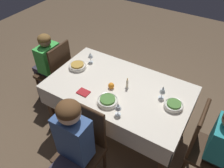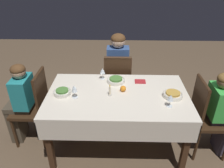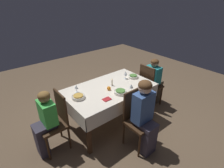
{
  "view_description": "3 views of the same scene",
  "coord_description": "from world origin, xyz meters",
  "px_view_note": "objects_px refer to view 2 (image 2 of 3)",
  "views": [
    {
      "loc": [
        0.84,
        -1.53,
        2.33
      ],
      "look_at": [
        -0.03,
        -0.09,
        0.84
      ],
      "focal_mm": 35.0,
      "sensor_mm": 36.0,
      "label": 1
    },
    {
      "loc": [
        0.01,
        2.0,
        2.04
      ],
      "look_at": [
        0.06,
        -0.04,
        0.85
      ],
      "focal_mm": 35.0,
      "sensor_mm": 36.0,
      "label": 2
    },
    {
      "loc": [
        -1.64,
        -2.08,
        2.22
      ],
      "look_at": [
        0.03,
        -0.03,
        0.82
      ],
      "focal_mm": 28.0,
      "sensor_mm": 36.0,
      "label": 3
    }
  ],
  "objects_px": {
    "chair_west": "(206,115)",
    "bowl_east": "(62,92)",
    "bowl_south": "(116,80)",
    "orange_fruit": "(123,89)",
    "chair_east": "(35,105)",
    "napkin_red_folded": "(140,81)",
    "wine_glass_west": "(171,98)",
    "candle_centerpiece": "(110,91)",
    "person_child_green": "(222,112)",
    "bowl_west": "(173,94)",
    "chair_south": "(118,82)",
    "dining_table": "(117,101)",
    "wine_glass_south": "(102,71)",
    "person_adult_denim": "(118,67)",
    "person_child_teal": "(20,101)",
    "wine_glass_east": "(74,89)"
  },
  "relations": [
    {
      "from": "chair_west",
      "to": "person_adult_denim",
      "type": "height_order",
      "value": "person_adult_denim"
    },
    {
      "from": "napkin_red_folded",
      "to": "dining_table",
      "type": "bearing_deg",
      "value": 45.55
    },
    {
      "from": "wine_glass_south",
      "to": "bowl_west",
      "type": "distance_m",
      "value": 0.86
    },
    {
      "from": "wine_glass_east",
      "to": "orange_fruit",
      "type": "height_order",
      "value": "wine_glass_east"
    },
    {
      "from": "bowl_south",
      "to": "candle_centerpiece",
      "type": "bearing_deg",
      "value": 78.04
    },
    {
      "from": "bowl_south",
      "to": "wine_glass_south",
      "type": "xyz_separation_m",
      "value": [
        0.16,
        -0.08,
        0.08
      ]
    },
    {
      "from": "bowl_east",
      "to": "chair_south",
      "type": "bearing_deg",
      "value": -131.17
    },
    {
      "from": "person_adult_denim",
      "to": "bowl_south",
      "type": "relative_size",
      "value": 5.61
    },
    {
      "from": "napkin_red_folded",
      "to": "orange_fruit",
      "type": "bearing_deg",
      "value": 45.6
    },
    {
      "from": "bowl_south",
      "to": "orange_fruit",
      "type": "bearing_deg",
      "value": 111.97
    },
    {
      "from": "chair_east",
      "to": "person_child_green",
      "type": "distance_m",
      "value": 2.14
    },
    {
      "from": "chair_west",
      "to": "napkin_red_folded",
      "type": "distance_m",
      "value": 0.82
    },
    {
      "from": "wine_glass_south",
      "to": "candle_centerpiece",
      "type": "distance_m",
      "value": 0.39
    },
    {
      "from": "chair_west",
      "to": "person_child_green",
      "type": "distance_m",
      "value": 0.17
    },
    {
      "from": "chair_west",
      "to": "wine_glass_east",
      "type": "relative_size",
      "value": 6.16
    },
    {
      "from": "candle_centerpiece",
      "to": "bowl_east",
      "type": "bearing_deg",
      "value": -1.25
    },
    {
      "from": "chair_south",
      "to": "bowl_west",
      "type": "bearing_deg",
      "value": 129.64
    },
    {
      "from": "chair_west",
      "to": "orange_fruit",
      "type": "distance_m",
      "value": 0.97
    },
    {
      "from": "person_child_green",
      "to": "wine_glass_east",
      "type": "height_order",
      "value": "person_child_green"
    },
    {
      "from": "person_child_green",
      "to": "bowl_east",
      "type": "distance_m",
      "value": 1.76
    },
    {
      "from": "bowl_east",
      "to": "orange_fruit",
      "type": "xyz_separation_m",
      "value": [
        -0.66,
        -0.08,
        0.01
      ]
    },
    {
      "from": "orange_fruit",
      "to": "dining_table",
      "type": "bearing_deg",
      "value": 45.38
    },
    {
      "from": "person_child_green",
      "to": "bowl_west",
      "type": "bearing_deg",
      "value": 88.31
    },
    {
      "from": "person_child_teal",
      "to": "bowl_south",
      "type": "distance_m",
      "value": 1.16
    },
    {
      "from": "chair_west",
      "to": "bowl_east",
      "type": "xyz_separation_m",
      "value": [
        1.59,
        -0.04,
        0.25
      ]
    },
    {
      "from": "chair_west",
      "to": "candle_centerpiece",
      "type": "xyz_separation_m",
      "value": [
        1.07,
        -0.03,
        0.27
      ]
    },
    {
      "from": "bowl_east",
      "to": "candle_centerpiece",
      "type": "height_order",
      "value": "candle_centerpiece"
    },
    {
      "from": "bowl_south",
      "to": "chair_east",
      "type": "bearing_deg",
      "value": 10.25
    },
    {
      "from": "person_adult_denim",
      "to": "orange_fruit",
      "type": "height_order",
      "value": "person_adult_denim"
    },
    {
      "from": "bowl_east",
      "to": "orange_fruit",
      "type": "distance_m",
      "value": 0.67
    },
    {
      "from": "chair_east",
      "to": "wine_glass_east",
      "type": "height_order",
      "value": "chair_east"
    },
    {
      "from": "orange_fruit",
      "to": "napkin_red_folded",
      "type": "bearing_deg",
      "value": -134.4
    },
    {
      "from": "chair_east",
      "to": "person_child_teal",
      "type": "bearing_deg",
      "value": -90.0
    },
    {
      "from": "chair_west",
      "to": "orange_fruit",
      "type": "relative_size",
      "value": 14.32
    },
    {
      "from": "person_child_teal",
      "to": "napkin_red_folded",
      "type": "distance_m",
      "value": 1.44
    },
    {
      "from": "chair_west",
      "to": "candle_centerpiece",
      "type": "distance_m",
      "value": 1.1
    },
    {
      "from": "person_child_teal",
      "to": "wine_glass_west",
      "type": "relative_size",
      "value": 7.68
    },
    {
      "from": "person_child_green",
      "to": "wine_glass_west",
      "type": "xyz_separation_m",
      "value": [
        0.63,
        0.16,
        0.27
      ]
    },
    {
      "from": "chair_west",
      "to": "bowl_south",
      "type": "distance_m",
      "value": 1.09
    },
    {
      "from": "person_child_teal",
      "to": "bowl_south",
      "type": "xyz_separation_m",
      "value": [
        -1.13,
        -0.17,
        0.2
      ]
    },
    {
      "from": "wine_glass_south",
      "to": "person_adult_denim",
      "type": "bearing_deg",
      "value": -111.03
    },
    {
      "from": "bowl_west",
      "to": "candle_centerpiece",
      "type": "height_order",
      "value": "candle_centerpiece"
    },
    {
      "from": "person_adult_denim",
      "to": "bowl_east",
      "type": "height_order",
      "value": "person_adult_denim"
    },
    {
      "from": "chair_south",
      "to": "person_child_teal",
      "type": "distance_m",
      "value": 1.29
    },
    {
      "from": "person_child_teal",
      "to": "wine_glass_west",
      "type": "height_order",
      "value": "person_child_teal"
    },
    {
      "from": "wine_glass_south",
      "to": "orange_fruit",
      "type": "distance_m",
      "value": 0.38
    },
    {
      "from": "dining_table",
      "to": "wine_glass_west",
      "type": "distance_m",
      "value": 0.59
    },
    {
      "from": "wine_glass_west",
      "to": "candle_centerpiece",
      "type": "xyz_separation_m",
      "value": [
        0.6,
        -0.19,
        -0.05
      ]
    },
    {
      "from": "person_child_green",
      "to": "wine_glass_south",
      "type": "xyz_separation_m",
      "value": [
        1.33,
        -0.4,
        0.28
      ]
    },
    {
      "from": "person_adult_denim",
      "to": "bowl_west",
      "type": "height_order",
      "value": "person_adult_denim"
    }
  ]
}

